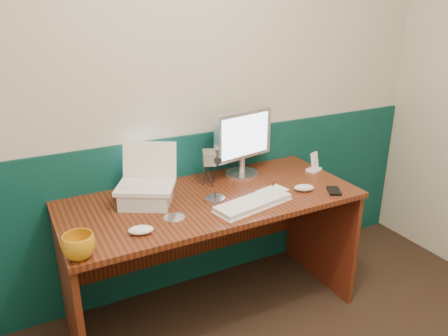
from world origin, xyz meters
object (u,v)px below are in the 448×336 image
monitor (242,144)px  camcorder (209,169)px  desk (212,257)px  mug (79,246)px  laptop (144,167)px  keyboard (253,204)px

monitor → camcorder: 0.27m
desk → mug: bearing=-158.9°
laptop → mug: (-0.40, -0.36, -0.15)m
monitor → keyboard: monitor is taller
monitor → mug: size_ratio=2.93×
mug → camcorder: size_ratio=0.69×
laptop → camcorder: 0.42m
desk → camcorder: 0.50m
desk → monitor: size_ratio=4.04×
desk → laptop: 0.68m
monitor → keyboard: (-0.16, -0.40, -0.19)m
desk → monitor: monitor is taller
desk → keyboard: 0.46m
monitor → mug: (-1.05, -0.49, -0.14)m
mug → desk: bearing=21.1°
keyboard → mug: bearing=174.5°
keyboard → monitor: bearing=56.8°
desk → mug: size_ratio=11.85×
desk → mug: mug is taller
keyboard → desk: bearing=115.7°
mug → laptop: bearing=42.1°
mug → camcorder: (0.81, 0.44, 0.04)m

